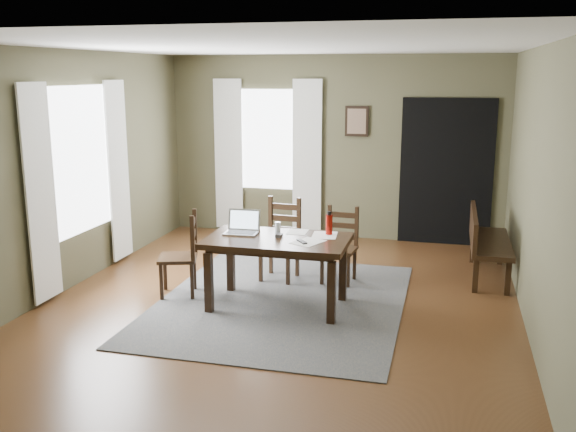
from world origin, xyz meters
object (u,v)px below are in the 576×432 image
(chair_back_right, at_px, (340,246))
(bench, at_px, (484,238))
(chair_end, at_px, (182,255))
(water_bottle, at_px, (329,224))
(laptop, at_px, (243,227))
(chair_back_left, at_px, (281,240))
(dining_table, at_px, (277,247))

(chair_back_right, relative_size, bench, 0.62)
(chair_end, relative_size, water_bottle, 3.73)
(laptop, relative_size, water_bottle, 1.46)
(chair_end, height_order, water_bottle, water_bottle)
(chair_end, height_order, bench, chair_end)
(chair_back_left, xyz_separation_m, water_bottle, (0.71, -0.66, 0.39))
(dining_table, bearing_deg, chair_back_right, 63.26)
(laptop, distance_m, water_bottle, 0.93)
(dining_table, bearing_deg, chair_end, 175.53)
(dining_table, xyz_separation_m, water_bottle, (0.49, 0.28, 0.21))
(chair_back_right, height_order, bench, chair_back_right)
(chair_back_left, bearing_deg, chair_end, -131.83)
(chair_end, relative_size, bench, 0.65)
(laptop, bearing_deg, water_bottle, 5.89)
(dining_table, bearing_deg, bench, 36.34)
(chair_end, bearing_deg, dining_table, 67.86)
(bench, bearing_deg, chair_end, 114.75)
(bench, relative_size, laptop, 3.90)
(dining_table, distance_m, chair_back_left, 0.98)
(chair_back_left, relative_size, chair_back_right, 1.09)
(chair_end, xyz_separation_m, chair_back_left, (0.91, 0.85, 0.02))
(dining_table, relative_size, bench, 1.04)
(chair_back_left, relative_size, water_bottle, 3.86)
(dining_table, distance_m, water_bottle, 0.60)
(dining_table, distance_m, bench, 2.69)
(chair_back_right, distance_m, water_bottle, 0.83)
(chair_back_left, relative_size, laptop, 2.63)
(chair_back_right, bearing_deg, water_bottle, -84.98)
(dining_table, xyz_separation_m, laptop, (-0.43, 0.14, 0.15))
(chair_end, height_order, chair_back_right, chair_end)
(chair_back_left, height_order, water_bottle, water_bottle)
(chair_end, distance_m, water_bottle, 1.68)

